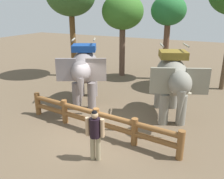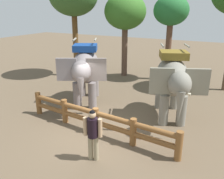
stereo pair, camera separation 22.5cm
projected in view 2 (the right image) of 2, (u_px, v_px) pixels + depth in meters
name	position (u px, v px, depth m)	size (l,w,h in m)	color
ground_plane	(97.00, 132.00, 9.55)	(60.00, 60.00, 0.00)	brown
log_fence	(96.00, 119.00, 9.32)	(6.88, 0.86, 1.05)	brown
elephant_near_left	(85.00, 69.00, 11.80)	(3.06, 3.88, 3.31)	gray
elephant_center	(173.00, 79.00, 10.16)	(2.85, 3.90, 3.28)	gray
tourist_woman_in_black	(93.00, 132.00, 7.51)	(0.61, 0.42, 1.77)	#9B8D6C
tree_back_center	(171.00, 13.00, 15.10)	(2.25, 2.25, 5.54)	brown
tree_deep_back	(125.00, 13.00, 16.08)	(2.85, 2.85, 5.70)	brown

